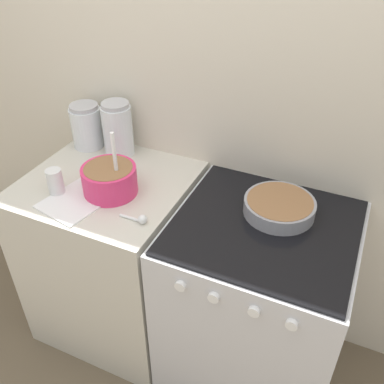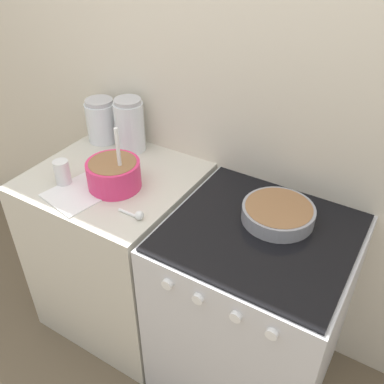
# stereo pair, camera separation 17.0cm
# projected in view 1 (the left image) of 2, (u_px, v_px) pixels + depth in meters

# --- Properties ---
(wall_back) EXTENTS (4.44, 0.05, 2.40)m
(wall_back) POSITION_uv_depth(u_px,v_px,m) (213.00, 98.00, 1.82)
(wall_back) COLOR beige
(wall_back) RESTS_ON ground_plane
(countertop_cabinet) EXTENTS (0.70, 0.66, 0.89)m
(countertop_cabinet) POSITION_uv_depth(u_px,v_px,m) (116.00, 256.00, 2.12)
(countertop_cabinet) COLOR beige
(countertop_cabinet) RESTS_ON ground_plane
(stove) EXTENTS (0.71, 0.68, 0.89)m
(stove) POSITION_uv_depth(u_px,v_px,m) (255.00, 303.00, 1.88)
(stove) COLOR silver
(stove) RESTS_ON ground_plane
(mixing_bowl) EXTENTS (0.23, 0.23, 0.29)m
(mixing_bowl) POSITION_uv_depth(u_px,v_px,m) (109.00, 178.00, 1.75)
(mixing_bowl) COLOR #E0336B
(mixing_bowl) RESTS_ON countertop_cabinet
(baking_pan) EXTENTS (0.28, 0.28, 0.06)m
(baking_pan) POSITION_uv_depth(u_px,v_px,m) (279.00, 206.00, 1.66)
(baking_pan) COLOR gray
(baking_pan) RESTS_ON stove
(storage_jar_left) EXTENTS (0.15, 0.15, 0.22)m
(storage_jar_left) POSITION_uv_depth(u_px,v_px,m) (87.00, 129.00, 2.06)
(storage_jar_left) COLOR silver
(storage_jar_left) RESTS_ON countertop_cabinet
(storage_jar_middle) EXTENTS (0.14, 0.14, 0.26)m
(storage_jar_middle) POSITION_uv_depth(u_px,v_px,m) (118.00, 132.00, 1.99)
(storage_jar_middle) COLOR silver
(storage_jar_middle) RESTS_ON countertop_cabinet
(tin_can) EXTENTS (0.07, 0.07, 0.11)m
(tin_can) POSITION_uv_depth(u_px,v_px,m) (55.00, 182.00, 1.75)
(tin_can) COLOR silver
(tin_can) RESTS_ON countertop_cabinet
(recipe_page) EXTENTS (0.28, 0.33, 0.01)m
(recipe_page) POSITION_uv_depth(u_px,v_px,m) (79.00, 199.00, 1.75)
(recipe_page) COLOR white
(recipe_page) RESTS_ON countertop_cabinet
(measuring_spoon) EXTENTS (0.12, 0.04, 0.04)m
(measuring_spoon) POSITION_uv_depth(u_px,v_px,m) (140.00, 219.00, 1.62)
(measuring_spoon) COLOR white
(measuring_spoon) RESTS_ON countertop_cabinet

